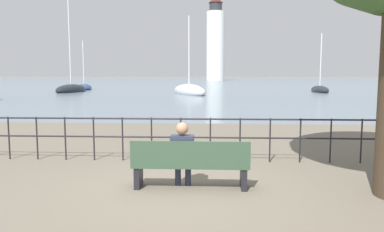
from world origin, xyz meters
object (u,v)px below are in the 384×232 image
Objects in this scene: sailboat_0 at (71,89)px; seated_person_left at (182,152)px; sailboat_4 at (189,91)px; harbor_lighthouse at (215,42)px; park_bench at (190,165)px; sailboat_5 at (84,88)px; sailboat_1 at (320,90)px.

seated_person_left is at bearing -58.96° from sailboat_0.
sailboat_4 is 0.31× the size of harbor_lighthouse.
sailboat_0 is at bearing 113.77° from park_bench.
seated_person_left is 32.58m from sailboat_4.
sailboat_5 is (-1.36, 8.43, -0.11)m from sailboat_0.
harbor_lighthouse is (-11.65, 81.72, 12.67)m from sailboat_1.
park_bench is 0.18× the size of sailboat_0.
harbor_lighthouse is at bearing 89.23° from park_bench.
sailboat_1 is at bearing -81.89° from harbor_lighthouse.
sailboat_1 is 83.51m from harbor_lighthouse.
sailboat_0 reaches higher than sailboat_5.
seated_person_left is 0.17× the size of sailboat_1.
seated_person_left is 40.91m from sailboat_1.
sailboat_5 is at bearing -104.11° from harbor_lighthouse.
harbor_lighthouse reaches higher than sailboat_4.
sailboat_4 is (14.05, -3.80, -0.01)m from sailboat_0.
sailboat_4 is (-15.25, -6.11, 0.08)m from sailboat_1.
harbor_lighthouse is at bearing 89.16° from seated_person_left.
seated_person_left is at bearing -89.19° from sailboat_5.
sailboat_5 is 0.29× the size of harbor_lighthouse.
sailboat_1 is (13.42, 38.64, -0.43)m from seated_person_left.
sailboat_0 is 86.78m from harbor_lighthouse.
sailboat_4 is at bearing -7.69° from sailboat_0.
harbor_lighthouse reaches higher than sailboat_1.
harbor_lighthouse reaches higher than sailboat_0.
harbor_lighthouse is at bearing 65.44° from sailboat_4.
sailboat_4 is 1.07× the size of sailboat_5.
sailboat_0 is at bearing 113.62° from seated_person_left.
sailboat_0 is at bearing -169.21° from sailboat_1.
sailboat_0 reaches higher than park_bench.
park_bench is at bearing -90.77° from harbor_lighthouse.
harbor_lighthouse reaches higher than park_bench.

